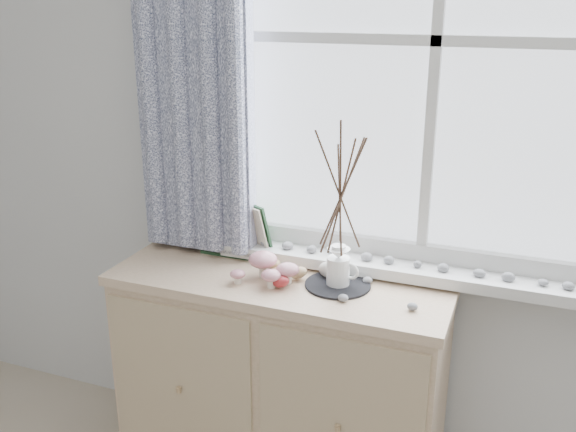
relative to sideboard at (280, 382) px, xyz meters
The scene contains 8 objects.
sideboard is the anchor object (origin of this frame).
botanical_book 0.59m from the sideboard, 152.62° to the left, with size 0.31×0.13×0.22m, color #1C3B22, non-canonical shape.
toadstool_cluster 0.48m from the sideboard, 125.49° to the right, with size 0.23×0.16×0.09m.
wooden_eggs 0.45m from the sideboard, 25.79° to the right, with size 0.16×0.17×0.06m.
songbird_figurine 0.49m from the sideboard, 19.70° to the left, with size 0.13×0.06×0.07m, color silver, non-canonical shape.
crocheted_doily 0.48m from the sideboard, ahead, with size 0.22×0.22×0.01m, color black.
twig_pitcher 0.79m from the sideboard, ahead, with size 0.24×0.24×0.59m.
sideboard_pebbles 0.53m from the sideboard, ahead, with size 0.33×0.23×0.02m.
Camera 1 is at (0.62, -0.15, 1.79)m, focal length 40.00 mm.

